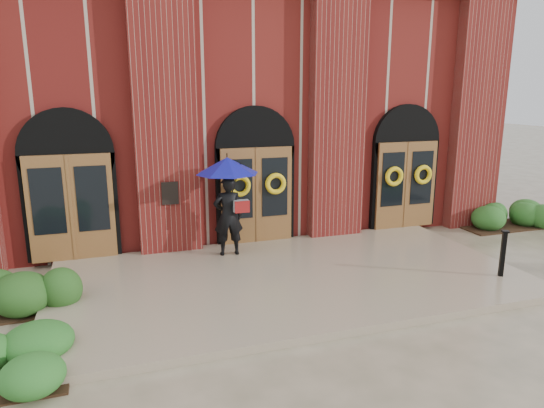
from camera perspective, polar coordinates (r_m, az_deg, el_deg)
name	(u,v)px	position (r m, az deg, el deg)	size (l,w,h in m)	color
ground	(293,284)	(10.60, 2.46, -9.34)	(90.00, 90.00, 0.00)	tan
landing	(290,278)	(10.70, 2.17, -8.68)	(10.00, 5.30, 0.15)	gray
church_building	(209,106)	(18.28, -7.37, 11.32)	(16.20, 12.53, 7.00)	maroon
man_with_umbrella	(228,187)	(11.55, -5.22, 1.97)	(1.60, 1.60, 2.39)	black
metal_post	(503,252)	(11.53, 25.53, -5.16)	(0.18, 0.18, 1.02)	black
hedge_wall_right	(507,216)	(16.44, 25.93, -1.23)	(2.69, 1.08, 0.69)	#23521D
hedge_front_left	(11,361)	(8.26, -28.36, -15.92)	(1.45, 1.24, 0.51)	#22591E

